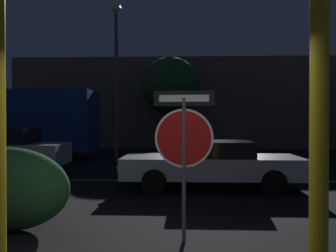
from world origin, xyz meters
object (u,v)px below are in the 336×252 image
Objects in this scene: stop_sign at (184,137)px; yellow_pole_right at (319,148)px; delivery_truck at (22,123)px; passing_car_2 at (212,163)px; tree_1 at (170,86)px; hedge_bush_1 at (7,189)px; passing_car_1 at (7,151)px; street_lamp at (116,64)px.

stop_sign is 0.72× the size of yellow_pole_right.
stop_sign is 13.80m from delivery_truck.
delivery_truck reaches higher than passing_car_2.
tree_1 is at bearing 7.54° from passing_car_2.
hedge_bush_1 is 0.43× the size of passing_car_2.
tree_1 reaches higher than yellow_pole_right.
yellow_pole_right is 11.40m from passing_car_1.
tree_1 is (2.17, 5.64, -0.43)m from street_lamp.
delivery_truck is at bearing 112.47° from hedge_bush_1.
passing_car_1 reaches higher than hedge_bush_1.
stop_sign is at bearing -147.56° from delivery_truck.
tree_1 is (-1.88, 18.63, 2.30)m from yellow_pole_right.
stop_sign is 0.40× the size of tree_1.
hedge_bush_1 is 0.30× the size of street_lamp.
passing_car_1 is 0.85× the size of passing_car_2.
yellow_pole_right reaches higher than passing_car_2.
street_lamp is at bearing -99.98° from delivery_truck.
tree_1 is (5.12, 9.66, 3.06)m from passing_car_1.
street_lamp reaches higher than passing_car_2.
yellow_pole_right is at bearing -32.95° from hedge_bush_1.
hedge_bush_1 is (-2.82, 0.42, -0.85)m from stop_sign.
yellow_pole_right is 0.76× the size of passing_car_1.
yellow_pole_right is at bearing -56.59° from stop_sign.
delivery_truck is 1.22× the size of tree_1.
yellow_pole_right is 0.44× the size of street_lamp.
passing_car_1 is at bearing -126.26° from street_lamp.
yellow_pole_right is 18.86m from tree_1.
stop_sign is at bearing 170.84° from passing_car_2.
stop_sign is 16.66m from tree_1.
street_lamp is at bearing 90.48° from hedge_bush_1.
street_lamp is (-4.05, 12.99, 2.73)m from yellow_pole_right.
hedge_bush_1 is at bearing -156.30° from passing_car_1.
stop_sign is 1.08× the size of hedge_bush_1.
stop_sign is 0.55× the size of passing_car_1.
tree_1 is at bearing 82.60° from hedge_bush_1.
hedge_bush_1 is at bearing 147.05° from yellow_pole_right.
hedge_bush_1 is at bearing -89.52° from street_lamp.
passing_car_1 is 6.08m from street_lamp.
passing_car_1 is at bearing 127.95° from yellow_pole_right.
hedge_bush_1 is 0.30× the size of delivery_truck.
street_lamp reaches higher than passing_car_1.
stop_sign reaches higher than hedge_bush_1.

